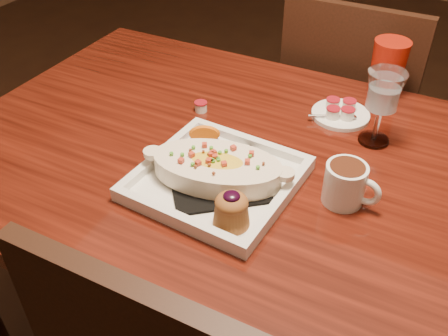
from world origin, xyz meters
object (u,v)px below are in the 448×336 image
at_px(saucer, 340,113).
at_px(red_tumbler, 387,69).
at_px(table, 277,201).
at_px(goblet, 383,95).
at_px(chair_far, 347,120).
at_px(coffee_mug, 346,183).
at_px(plate, 218,174).

distance_m(saucer, red_tumbler, 0.18).
distance_m(table, saucer, 0.28).
bearing_deg(goblet, table, -129.46).
relative_size(table, red_tumbler, 10.08).
height_order(goblet, red_tumbler, goblet).
distance_m(goblet, red_tumbler, 0.22).
bearing_deg(red_tumbler, chair_far, 117.62).
bearing_deg(goblet, saucer, 146.78).
height_order(coffee_mug, saucer, coffee_mug).
bearing_deg(chair_far, table, 90.00).
bearing_deg(saucer, plate, -110.94).
xyz_separation_m(table, saucer, (0.05, 0.25, 0.11)).
height_order(chair_far, red_tumbler, chair_far).
relative_size(chair_far, plate, 2.93).
relative_size(chair_far, saucer, 6.65).
height_order(plate, coffee_mug, same).
relative_size(table, goblet, 8.72).
distance_m(chair_far, red_tumbler, 0.41).
xyz_separation_m(goblet, saucer, (-0.10, 0.06, -0.11)).
bearing_deg(table, coffee_mug, -16.30).
distance_m(chair_far, plate, 0.80).
bearing_deg(saucer, goblet, -33.22).
relative_size(chair_far, goblet, 5.40).
relative_size(plate, red_tumbler, 2.13).
bearing_deg(plate, coffee_mug, 20.82).
bearing_deg(coffee_mug, red_tumbler, 99.14).
relative_size(plate, goblet, 1.84).
xyz_separation_m(table, red_tumbler, (0.12, 0.40, 0.17)).
bearing_deg(table, goblet, 50.54).
height_order(table, red_tumbler, red_tumbler).
distance_m(table, chair_far, 0.65).
bearing_deg(red_tumbler, goblet, -81.62).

